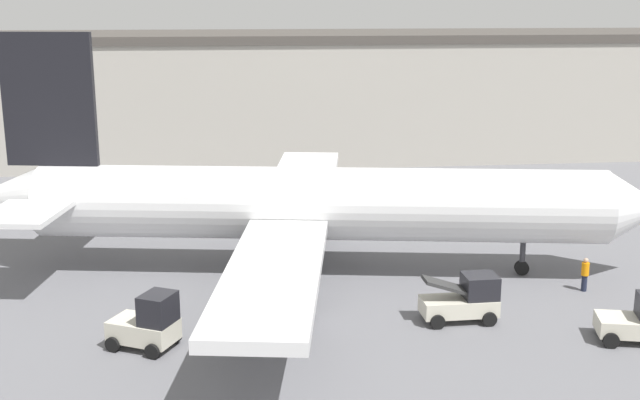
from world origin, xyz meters
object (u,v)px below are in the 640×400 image
object	(u,v)px
belt_loader_truck	(465,299)
pushback_tug	(148,324)
airplane	(301,205)
baggage_tug	(640,320)
ground_crew_worker	(585,273)

from	to	relation	value
belt_loader_truck	pushback_tug	xyz separation A→B (m)	(-13.21, -1.30, 0.07)
airplane	baggage_tug	bearing A→B (deg)	-29.33
baggage_tug	airplane	bearing A→B (deg)	155.25
baggage_tug	belt_loader_truck	bearing A→B (deg)	169.18
airplane	baggage_tug	size ratio (longest dim) A/B	11.44
belt_loader_truck	pushback_tug	distance (m)	13.28
airplane	baggage_tug	distance (m)	16.55
airplane	ground_crew_worker	world-z (taller)	airplane
ground_crew_worker	baggage_tug	size ratio (longest dim) A/B	0.53
airplane	baggage_tug	world-z (taller)	airplane
pushback_tug	belt_loader_truck	bearing A→B (deg)	33.08
baggage_tug	pushback_tug	world-z (taller)	pushback_tug
pushback_tug	baggage_tug	bearing A→B (deg)	22.61
airplane	ground_crew_worker	bearing A→B (deg)	-9.28
ground_crew_worker	belt_loader_truck	size ratio (longest dim) A/B	0.50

